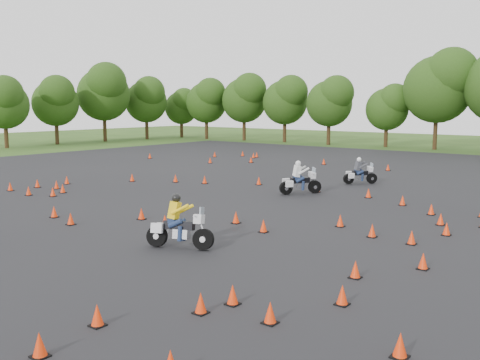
{
  "coord_description": "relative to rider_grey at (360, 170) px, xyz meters",
  "views": [
    {
      "loc": [
        14.75,
        -14.73,
        4.56
      ],
      "look_at": [
        0.0,
        4.0,
        1.2
      ],
      "focal_mm": 40.0,
      "sensor_mm": 36.0,
      "label": 1
    }
  ],
  "objects": [
    {
      "name": "ground",
      "position": [
        -1.21,
        -13.73,
        -0.79
      ],
      "size": [
        140.0,
        140.0,
        0.0
      ],
      "primitive_type": "plane",
      "color": "#2D5119",
      "rests_on": "ground"
    },
    {
      "name": "asphalt_pad",
      "position": [
        -1.21,
        -7.73,
        -0.79
      ],
      "size": [
        62.0,
        62.0,
        0.0
      ],
      "primitive_type": "plane",
      "color": "black",
      "rests_on": "ground"
    },
    {
      "name": "traffic_cones",
      "position": [
        -1.29,
        -8.18,
        -0.56
      ],
      "size": [
        36.27,
        32.89,
        0.45
      ],
      "color": "#FF360A",
      "rests_on": "asphalt_pad"
    },
    {
      "name": "rider_grey",
      "position": [
        0.0,
        0.0,
        0.0
      ],
      "size": [
        1.82,
        1.94,
        1.57
      ],
      "primitive_type": null,
      "rotation": [
        0.0,
        0.0,
        0.85
      ],
      "color": "#3F4147",
      "rests_on": "ground"
    },
    {
      "name": "rider_yellow",
      "position": [
        1.77,
        -16.65,
        0.08
      ],
      "size": [
        2.34,
        1.52,
        1.74
      ],
      "primitive_type": null,
      "rotation": [
        0.0,
        0.0,
        0.41
      ],
      "color": "yellow",
      "rests_on": "ground"
    },
    {
      "name": "rider_white",
      "position": [
        -0.84,
        -5.19,
        0.09
      ],
      "size": [
        1.88,
        2.24,
        1.75
      ],
      "primitive_type": null,
      "rotation": [
        0.0,
        0.0,
        0.95
      ],
      "color": "white",
      "rests_on": "ground"
    }
  ]
}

